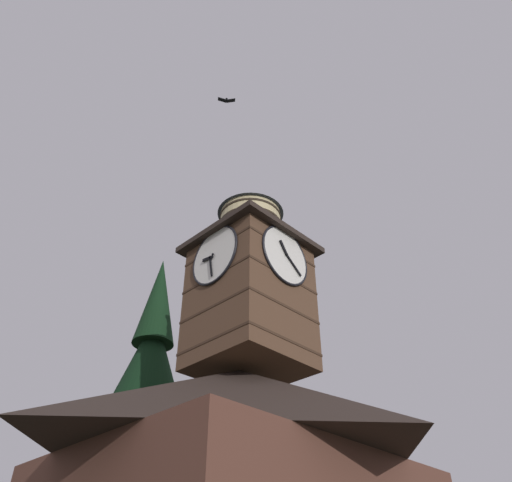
{
  "coord_description": "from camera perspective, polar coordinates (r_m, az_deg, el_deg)",
  "views": [
    {
      "loc": [
        13.6,
        10.44,
        1.25
      ],
      "look_at": [
        0.49,
        -2.51,
        14.73
      ],
      "focal_mm": 36.32,
      "sensor_mm": 36.0,
      "label": 1
    }
  ],
  "objects": [
    {
      "name": "flying_bird_high",
      "position": [
        22.79,
        -3.27,
        15.22
      ],
      "size": [
        0.67,
        0.6,
        0.15
      ],
      "color": "black"
    },
    {
      "name": "pine_tree_behind",
      "position": [
        25.64,
        -13.02,
        -23.36
      ],
      "size": [
        7.12,
        7.12,
        17.8
      ],
      "color": "#473323",
      "rests_on": "ground_plane"
    },
    {
      "name": "clock_tower",
      "position": [
        21.4,
        -0.67,
        -4.64
      ],
      "size": [
        4.56,
        4.56,
        8.8
      ],
      "color": "brown",
      "rests_on": "building_main"
    }
  ]
}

